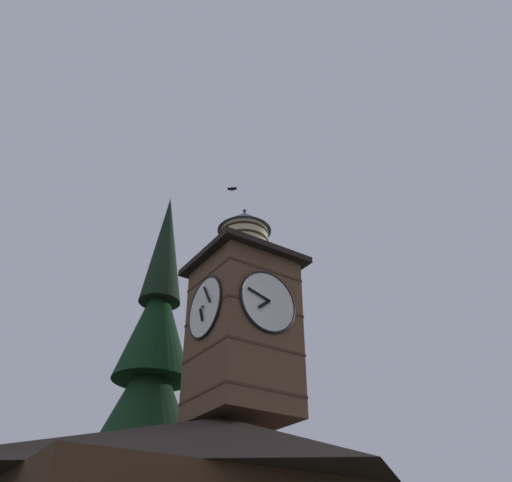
{
  "coord_description": "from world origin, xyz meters",
  "views": [
    {
      "loc": [
        10.81,
        13.35,
        2.14
      ],
      "look_at": [
        0.13,
        -2.65,
        14.45
      ],
      "focal_mm": 37.6,
      "sensor_mm": 36.0,
      "label": 1
    }
  ],
  "objects_px": {
    "pine_tree_behind": "(146,426)",
    "moon": "(141,461)",
    "flying_bird_high": "(232,189)",
    "clock_tower": "(243,319)"
  },
  "relations": [
    {
      "from": "moon",
      "to": "flying_bird_high",
      "type": "xyz_separation_m",
      "value": [
        13.01,
        39.84,
        5.78
      ]
    },
    {
      "from": "moon",
      "to": "pine_tree_behind",
      "type": "bearing_deg",
      "value": 67.75
    },
    {
      "from": "pine_tree_behind",
      "to": "moon",
      "type": "relative_size",
      "value": 9.4
    },
    {
      "from": "moon",
      "to": "flying_bird_high",
      "type": "height_order",
      "value": "flying_bird_high"
    },
    {
      "from": "clock_tower",
      "to": "moon",
      "type": "distance_m",
      "value": 44.31
    },
    {
      "from": "pine_tree_behind",
      "to": "flying_bird_high",
      "type": "distance_m",
      "value": 12.14
    },
    {
      "from": "pine_tree_behind",
      "to": "moon",
      "type": "bearing_deg",
      "value": -112.25
    },
    {
      "from": "clock_tower",
      "to": "pine_tree_behind",
      "type": "bearing_deg",
      "value": -70.26
    },
    {
      "from": "clock_tower",
      "to": "flying_bird_high",
      "type": "height_order",
      "value": "flying_bird_high"
    },
    {
      "from": "clock_tower",
      "to": "flying_bird_high",
      "type": "relative_size",
      "value": 19.56
    }
  ]
}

